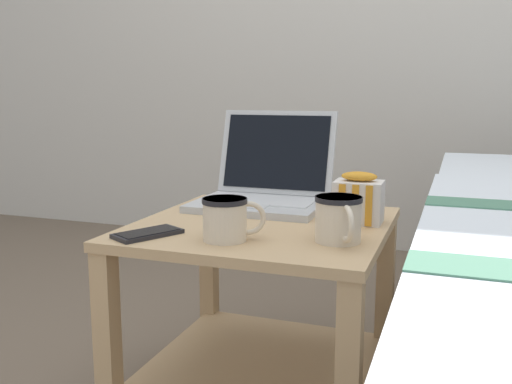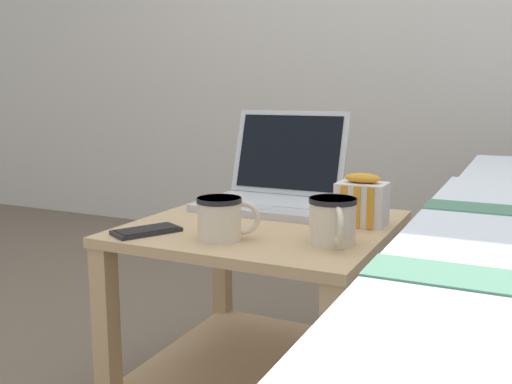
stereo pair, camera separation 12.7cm
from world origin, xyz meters
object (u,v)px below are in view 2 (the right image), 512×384
object	(u,v)px
laptop	(274,187)
mug_front_left	(333,219)
cell_phone	(146,231)
mug_front_right	(221,216)
snack_bag	(362,202)

from	to	relation	value
laptop	mug_front_left	bearing A→B (deg)	-49.54
laptop	cell_phone	xyz separation A→B (m)	(-0.13, -0.40, -0.05)
mug_front_right	snack_bag	distance (m)	0.34
laptop	cell_phone	world-z (taller)	laptop
laptop	mug_front_right	distance (m)	0.38
laptop	cell_phone	distance (m)	0.42
laptop	mug_front_right	xyz separation A→B (m)	(0.05, -0.38, -0.00)
laptop	mug_front_right	size ratio (longest dim) A/B	2.63
mug_front_left	mug_front_right	world-z (taller)	mug_front_left
snack_bag	cell_phone	world-z (taller)	snack_bag
mug_front_right	snack_bag	bearing A→B (deg)	48.17
mug_front_left	laptop	bearing A→B (deg)	130.46
mug_front_left	mug_front_right	bearing A→B (deg)	-163.46
snack_bag	mug_front_left	bearing A→B (deg)	-92.34
laptop	snack_bag	world-z (taller)	laptop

